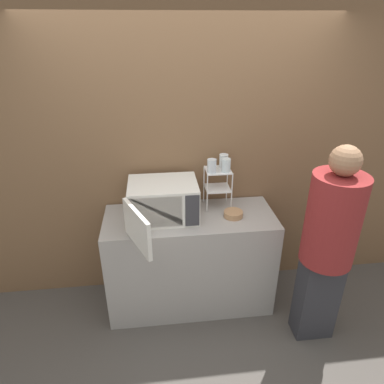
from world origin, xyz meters
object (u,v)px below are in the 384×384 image
microwave (162,201)px  glass_front_left (212,166)px  dish_rack (218,180)px  bowl (233,214)px  glass_back_right (224,161)px  glass_front_right (226,165)px  person (328,241)px

microwave → glass_front_left: 0.51m
dish_rack → bowl: bearing=-63.2°
bowl → microwave: bearing=174.5°
glass_front_left → bowl: bearing=-42.7°
glass_back_right → glass_front_right: same height
person → glass_front_left: bearing=142.5°
dish_rack → microwave: bearing=-163.3°
bowl → dish_rack: bearing=116.8°
glass_front_right → glass_back_right: bearing=89.0°
person → glass_back_right: bearing=133.3°
person → microwave: bearing=157.3°
person → bowl: bearing=144.1°
microwave → glass_front_left: bearing=13.0°
glass_back_right → person: 1.06m
dish_rack → glass_back_right: 0.18m
glass_back_right → glass_front_right: bearing=-91.0°
glass_front_right → bowl: glass_front_right is taller
glass_front_right → bowl: (0.05, -0.16, -0.39)m
dish_rack → glass_front_right: (0.06, -0.05, 0.16)m
microwave → glass_front_left: (0.43, 0.10, 0.26)m
dish_rack → glass_front_left: bearing=-143.2°
dish_rack → glass_back_right: glass_back_right is taller
microwave → glass_front_right: glass_front_right is taller
bowl → glass_back_right: bearing=100.1°
bowl → glass_front_right: bearing=107.2°
microwave → person: bearing=-22.7°
glass_back_right → person: (0.68, -0.72, -0.40)m
dish_rack → bowl: size_ratio=2.20×
glass_front_left → person: size_ratio=0.07×
dish_rack → person: (0.73, -0.66, -0.24)m
glass_front_left → glass_back_right: size_ratio=1.00×
microwave → glass_front_left: glass_front_left is taller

